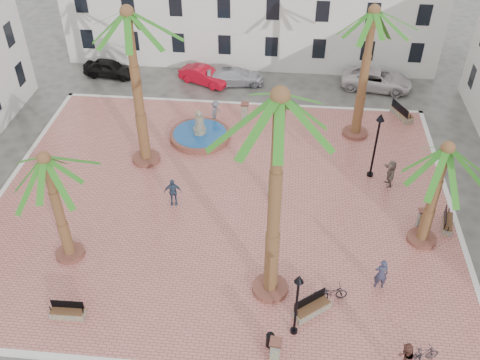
{
  "coord_description": "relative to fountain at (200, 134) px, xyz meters",
  "views": [
    {
      "loc": [
        3.31,
        -23.36,
        20.1
      ],
      "look_at": [
        1.0,
        0.0,
        1.6
      ],
      "focal_mm": 40.0,
      "sensor_mm": 36.0,
      "label": 1
    }
  ],
  "objects": [
    {
      "name": "ground",
      "position": [
        2.3,
        -6.12,
        -0.43
      ],
      "size": [
        120.0,
        120.0,
        0.0
      ],
      "primitive_type": "plane",
      "color": "#56544F",
      "rests_on": "ground"
    },
    {
      "name": "plaza",
      "position": [
        2.3,
        -6.12,
        -0.36
      ],
      "size": [
        26.0,
        22.0,
        0.15
      ],
      "primitive_type": "cube",
      "color": "#C26B61",
      "rests_on": "ground"
    },
    {
      "name": "kerb_n",
      "position": [
        2.3,
        4.88,
        -0.35
      ],
      "size": [
        26.3,
        0.3,
        0.16
      ],
      "primitive_type": "cube",
      "color": "silver",
      "rests_on": "ground"
    },
    {
      "name": "kerb_e",
      "position": [
        15.3,
        -6.12,
        -0.35
      ],
      "size": [
        0.3,
        22.3,
        0.16
      ],
      "primitive_type": "cube",
      "color": "silver",
      "rests_on": "ground"
    },
    {
      "name": "kerb_w",
      "position": [
        -10.7,
        -6.12,
        -0.35
      ],
      "size": [
        0.3,
        22.3,
        0.16
      ],
      "primitive_type": "cube",
      "color": "silver",
      "rests_on": "ground"
    },
    {
      "name": "fountain",
      "position": [
        0.0,
        0.0,
        0.0
      ],
      "size": [
        4.06,
        4.06,
        2.1
      ],
      "color": "brown",
      "rests_on": "plaza"
    },
    {
      "name": "palm_nw",
      "position": [
        -2.98,
        -2.83,
        8.3
      ],
      "size": [
        5.68,
        5.68,
        9.98
      ],
      "color": "brown",
      "rests_on": "plaza"
    },
    {
      "name": "palm_sw",
      "position": [
        -4.92,
        -11.29,
        5.04
      ],
      "size": [
        4.74,
        4.74,
        6.41
      ],
      "color": "brown",
      "rests_on": "plaza"
    },
    {
      "name": "palm_s",
      "position": [
        5.38,
        -12.6,
        9.2
      ],
      "size": [
        5.56,
        5.56,
        10.9
      ],
      "color": "brown",
      "rests_on": "plaza"
    },
    {
      "name": "palm_e",
      "position": [
        13.14,
        -8.45,
        4.86
      ],
      "size": [
        4.95,
        4.95,
        6.26
      ],
      "color": "brown",
      "rests_on": "plaza"
    },
    {
      "name": "palm_ne",
      "position": [
        10.37,
        1.46,
        7.34
      ],
      "size": [
        5.44,
        5.44,
        8.93
      ],
      "color": "brown",
      "rests_on": "plaza"
    },
    {
      "name": "bench_s",
      "position": [
        -3.67,
        -15.05,
        -0.05
      ],
      "size": [
        1.6,
        0.52,
        0.84
      ],
      "rotation": [
        0.0,
        0.0,
        0.02
      ],
      "color": "gray",
      "rests_on": "plaza"
    },
    {
      "name": "bench_se",
      "position": [
        7.34,
        -13.75,
        -0.01
      ],
      "size": [
        1.81,
        1.59,
        0.98
      ],
      "rotation": [
        0.0,
        0.0,
        0.66
      ],
      "color": "gray",
      "rests_on": "plaza"
    },
    {
      "name": "bench_e",
      "position": [
        14.68,
        -7.24,
        -0.04
      ],
      "size": [
        0.85,
        1.71,
        0.87
      ],
      "rotation": [
        0.0,
        0.0,
        1.35
      ],
      "color": "gray",
      "rests_on": "plaza"
    },
    {
      "name": "bench_ne",
      "position": [
        13.77,
        3.98,
        0.01
      ],
      "size": [
        1.44,
        2.08,
        1.06
      ],
      "rotation": [
        0.0,
        0.0,
        2.03
      ],
      "color": "gray",
      "rests_on": "plaza"
    },
    {
      "name": "lamppost_s",
      "position": [
        6.56,
        -14.88,
        2.22
      ],
      "size": [
        0.4,
        0.4,
        3.69
      ],
      "color": "black",
      "rests_on": "plaza"
    },
    {
      "name": "lamppost_e",
      "position": [
        10.96,
        -3.06,
        2.67
      ],
      "size": [
        0.47,
        0.47,
        4.37
      ],
      "color": "black",
      "rests_on": "plaza"
    },
    {
      "name": "bollard_se",
      "position": [
        5.79,
        -16.45,
        0.44
      ],
      "size": [
        0.55,
        0.55,
        1.41
      ],
      "rotation": [
        0.0,
        0.0,
        -0.1
      ],
      "color": "gray",
      "rests_on": "plaza"
    },
    {
      "name": "bollard_n",
      "position": [
        2.79,
        2.29,
        0.48
      ],
      "size": [
        0.56,
        0.56,
        1.48
      ],
      "rotation": [
        0.0,
        0.0,
        -0.05
      ],
      "color": "gray",
      "rests_on": "plaza"
    },
    {
      "name": "bollard_e",
      "position": [
        13.18,
        -7.48,
        0.36
      ],
      "size": [
        0.45,
        0.45,
        1.24
      ],
      "rotation": [
        0.0,
        0.0,
        0.01
      ],
      "color": "gray",
      "rests_on": "plaza"
    },
    {
      "name": "litter_bin",
      "position": [
        5.55,
        -15.68,
        0.07
      ],
      "size": [
        0.37,
        0.37,
        0.71
      ],
      "primitive_type": "cylinder",
      "color": "black",
      "rests_on": "plaza"
    },
    {
      "name": "cyclist_a",
      "position": [
        10.56,
        -11.88,
        0.61
      ],
      "size": [
        0.67,
        0.46,
        1.79
      ],
      "primitive_type": "imported",
      "rotation": [
        0.0,
        0.0,
        3.19
      ],
      "color": "#2C2F46",
      "rests_on": "plaza"
    },
    {
      "name": "bicycle_a",
      "position": [
        8.18,
        -12.84,
        0.15
      ],
      "size": [
        1.74,
        0.84,
        0.87
      ],
      "primitive_type": "imported",
      "rotation": [
        0.0,
        0.0,
        1.73
      ],
      "color": "black",
      "rests_on": "plaza"
    },
    {
      "name": "cyclist_b",
      "position": [
        10.95,
        -16.52,
        0.67
      ],
      "size": [
        1.18,
        1.15,
        1.91
      ],
      "primitive_type": "imported",
      "rotation": [
        0.0,
        0.0,
        3.83
      ],
      "color": "brown",
      "rests_on": "plaza"
    },
    {
      "name": "bicycle_b",
      "position": [
        11.92,
        -15.79,
        0.16
      ],
      "size": [
        1.53,
        0.81,
        0.88
      ],
      "primitive_type": "imported",
      "rotation": [
        0.0,
        0.0,
        1.85
      ],
      "color": "black",
      "rests_on": "plaza"
    },
    {
      "name": "pedestrian_fountain_a",
      "position": [
        5.22,
        -5.77,
        0.68
      ],
      "size": [
        1.11,
        0.94,
        1.93
      ],
      "primitive_type": "imported",
      "rotation": [
        0.0,
        0.0,
        0.42
      ],
      "color": "#8D755D",
      "rests_on": "plaza"
    },
    {
      "name": "pedestrian_fountain_b",
      "position": [
        -0.44,
        -6.81,
        0.57
      ],
      "size": [
        1.06,
        0.59,
        1.7
      ],
      "primitive_type": "imported",
      "rotation": [
        0.0,
        0.0,
        0.18
      ],
      "color": "#30435C",
      "rests_on": "plaza"
    },
    {
      "name": "pedestrian_north",
      "position": [
        0.79,
        2.18,
        0.51
      ],
      "size": [
        0.9,
        1.17,
        1.6
      ],
      "primitive_type": "imported",
      "rotation": [
        0.0,
        0.0,
        1.24
      ],
      "color": "#58575D",
      "rests_on": "plaza"
    },
    {
      "name": "pedestrian_east",
      "position": [
        11.96,
        -3.86,
        0.57
      ],
      "size": [
        0.61,
        1.62,
        1.72
      ],
      "primitive_type": "imported",
      "rotation": [
        0.0,
        0.0,
        -1.51
      ],
      "color": "#6A5A52",
      "rests_on": "plaza"
    },
    {
      "name": "car_black",
      "position": [
        -8.64,
        8.37,
        0.26
      ],
      "size": [
        4.27,
        2.11,
        1.4
      ],
      "primitive_type": "imported",
      "rotation": [
        0.0,
        0.0,
        1.46
      ],
      "color": "black",
      "rests_on": "ground"
    },
    {
      "name": "car_red",
      "position": [
        -0.92,
        7.92,
        0.23
      ],
      "size": [
        4.26,
        2.95,
        1.33
      ],
      "primitive_type": "imported",
      "rotation": [
        0.0,
        0.0,
        1.14
      ],
      "color": "red",
      "rests_on": "ground"
    },
    {
      "name": "car_silver",
      "position": [
        1.55,
        8.07,
        0.21
      ],
      "size": [
        4.64,
        2.43,
        1.28
      ],
      "primitive_type": "imported",
      "rotation": [
        0.0,
        0.0,
        1.72
      ],
      "color": "silver",
      "rests_on": "ground"
    },
    {
      "name": "car_white",
      "position": [
        12.44,
        8.43,
        0.31
      ],
      "size": [
        5.64,
        3.2,
        1.48
      ],
      "primitive_type": "imported",
      "rotation": [
        0.0,
        0.0,
        1.43
      ],
      "color": "silver",
      "rests_on": "ground"
    }
  ]
}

